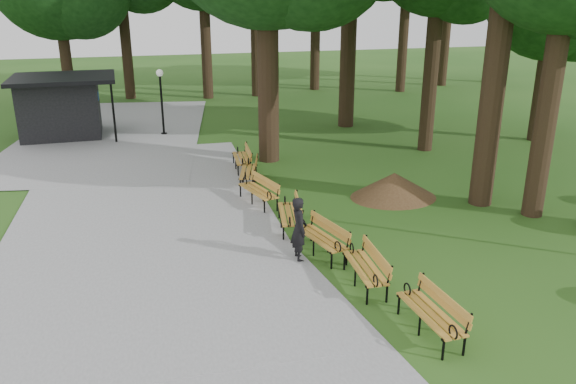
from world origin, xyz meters
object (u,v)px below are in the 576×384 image
object	(u,v)px
lamp_post	(161,88)
bench_1	(365,268)
kiosk	(60,107)
bench_5	(248,172)
bench_0	(430,314)
person	(299,229)
bench_4	(258,191)
bench_6	(241,158)
dirt_mound	(394,185)
bench_2	(321,238)
bench_3	(289,214)

from	to	relation	value
lamp_post	bench_1	world-z (taller)	lamp_post
kiosk	bench_5	bearing A→B (deg)	-53.97
bench_0	bench_5	size ratio (longest dim) A/B	1.00
person	kiosk	world-z (taller)	kiosk
bench_0	bench_4	xyz separation A→B (m)	(-1.60, 7.91, 0.00)
kiosk	lamp_post	world-z (taller)	lamp_post
kiosk	bench_1	size ratio (longest dim) A/B	2.34
bench_6	person	bearing A→B (deg)	3.85
dirt_mound	bench_2	xyz separation A→B (m)	(-3.65, -3.40, 0.03)
person	bench_4	distance (m)	4.13
bench_2	bench_5	distance (m)	6.08
bench_3	bench_5	bearing A→B (deg)	-165.61
person	bench_2	world-z (taller)	person
person	lamp_post	xyz separation A→B (m)	(-2.27, 14.32, 1.36)
bench_1	bench_2	world-z (taller)	same
bench_4	bench_5	bearing A→B (deg)	161.70
kiosk	lamp_post	distance (m)	4.65
person	dirt_mound	world-z (taller)	person
bench_2	bench_4	size ratio (longest dim) A/B	1.00
person	bench_1	world-z (taller)	person
person	lamp_post	bearing A→B (deg)	9.23
bench_6	bench_2	bearing A→B (deg)	8.51
bench_5	bench_0	bearing A→B (deg)	23.94
bench_1	bench_6	distance (m)	9.59
person	bench_6	distance (m)	7.89
kiosk	bench_3	bearing A→B (deg)	-62.90
kiosk	bench_5	xyz separation A→B (m)	(6.80, -9.06, -0.95)
bench_2	bench_6	world-z (taller)	same
bench_0	bench_5	distance (m)	10.11
bench_3	bench_5	distance (m)	4.25
bench_4	dirt_mound	bearing A→B (deg)	68.16
person	lamp_post	distance (m)	14.57
bench_5	bench_6	distance (m)	1.69
kiosk	bench_5	world-z (taller)	kiosk
lamp_post	bench_0	bearing A→B (deg)	-78.23
bench_5	kiosk	bearing A→B (deg)	-127.51
lamp_post	bench_5	size ratio (longest dim) A/B	1.59
lamp_post	bench_3	bearing A→B (deg)	-78.24
lamp_post	bench_4	bearing A→B (deg)	-77.95
lamp_post	bench_5	xyz separation A→B (m)	(2.31, -8.12, -1.75)
bench_0	bench_2	xyz separation A→B (m)	(-0.87, 3.96, 0.00)
bench_1	bench_4	size ratio (longest dim) A/B	1.00
bench_2	bench_4	world-z (taller)	same
lamp_post	bench_6	bearing A→B (deg)	-69.50
bench_1	kiosk	bearing A→B (deg)	-151.21
lamp_post	bench_5	bearing A→B (deg)	-74.10
bench_0	bench_5	xyz separation A→B (m)	(-1.46, 10.00, 0.00)
lamp_post	bench_1	distance (m)	16.42
bench_4	bench_2	bearing A→B (deg)	-4.32
person	bench_3	size ratio (longest dim) A/B	0.87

